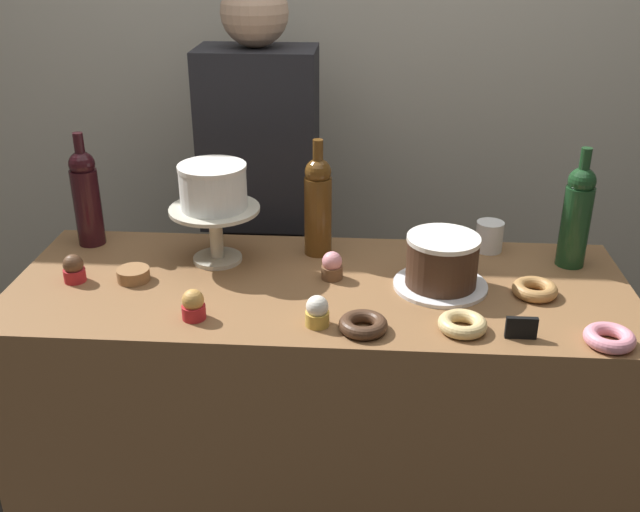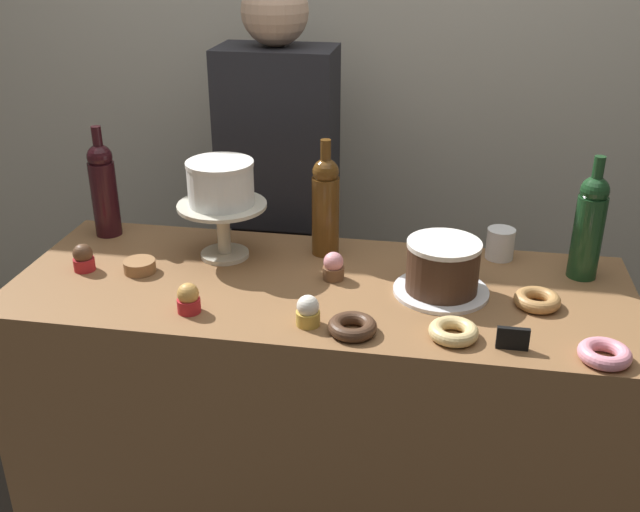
{
  "view_description": "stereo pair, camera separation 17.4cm",
  "coord_description": "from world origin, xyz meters",
  "px_view_note": "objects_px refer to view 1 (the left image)",
  "views": [
    {
      "loc": [
        0.12,
        -1.67,
        1.75
      ],
      "look_at": [
        0.0,
        0.0,
        0.98
      ],
      "focal_mm": 41.13,
      "sensor_mm": 36.0,
      "label": 1
    },
    {
      "loc": [
        0.29,
        -1.64,
        1.75
      ],
      "look_at": [
        0.0,
        0.0,
        0.98
      ],
      "focal_mm": 41.13,
      "sensor_mm": 36.0,
      "label": 2
    }
  ],
  "objects_px": {
    "cupcake_vanilla": "(317,312)",
    "cupcake_strawberry": "(332,266)",
    "cupcake_caramel": "(193,305)",
    "cookie_stack": "(133,275)",
    "donut_pink": "(609,338)",
    "chocolate_round_cake": "(442,260)",
    "wine_bottle_dark_red": "(86,196)",
    "white_layer_cake": "(213,186)",
    "donut_maple": "(535,289)",
    "donut_glazed": "(462,324)",
    "price_sign_chalkboard": "(521,328)",
    "coffee_cup_ceramic": "(489,236)",
    "donut_chocolate": "(363,325)",
    "cupcake_chocolate": "(74,269)",
    "cake_stand_pedestal": "(216,225)",
    "wine_bottle_amber": "(318,204)",
    "wine_bottle_green": "(577,215)",
    "barista_figure": "(262,223)"
  },
  "relations": [
    {
      "from": "cookie_stack",
      "to": "price_sign_chalkboard",
      "type": "distance_m",
      "value": 0.97
    },
    {
      "from": "donut_maple",
      "to": "cupcake_caramel",
      "type": "bearing_deg",
      "value": -168.05
    },
    {
      "from": "wine_bottle_dark_red",
      "to": "price_sign_chalkboard",
      "type": "height_order",
      "value": "wine_bottle_dark_red"
    },
    {
      "from": "white_layer_cake",
      "to": "wine_bottle_green",
      "type": "bearing_deg",
      "value": 2.6
    },
    {
      "from": "chocolate_round_cake",
      "to": "cookie_stack",
      "type": "height_order",
      "value": "chocolate_round_cake"
    },
    {
      "from": "cupcake_chocolate",
      "to": "cupcake_caramel",
      "type": "distance_m",
      "value": 0.39
    },
    {
      "from": "cupcake_chocolate",
      "to": "price_sign_chalkboard",
      "type": "height_order",
      "value": "cupcake_chocolate"
    },
    {
      "from": "donut_glazed",
      "to": "wine_bottle_amber",
      "type": "bearing_deg",
      "value": 131.79
    },
    {
      "from": "wine_bottle_amber",
      "to": "cupcake_chocolate",
      "type": "distance_m",
      "value": 0.66
    },
    {
      "from": "cake_stand_pedestal",
      "to": "coffee_cup_ceramic",
      "type": "bearing_deg",
      "value": 9.18
    },
    {
      "from": "wine_bottle_dark_red",
      "to": "cupcake_vanilla",
      "type": "bearing_deg",
      "value": -31.67
    },
    {
      "from": "wine_bottle_green",
      "to": "donut_maple",
      "type": "distance_m",
      "value": 0.26
    },
    {
      "from": "cupcake_caramel",
      "to": "cupcake_strawberry",
      "type": "bearing_deg",
      "value": 36.81
    },
    {
      "from": "cake_stand_pedestal",
      "to": "price_sign_chalkboard",
      "type": "xyz_separation_m",
      "value": [
        0.75,
        -0.35,
        -0.08
      ]
    },
    {
      "from": "wine_bottle_green",
      "to": "price_sign_chalkboard",
      "type": "xyz_separation_m",
      "value": [
        -0.2,
        -0.4,
        -0.12
      ]
    },
    {
      "from": "cupcake_caramel",
      "to": "donut_chocolate",
      "type": "xyz_separation_m",
      "value": [
        0.4,
        -0.03,
        -0.02
      ]
    },
    {
      "from": "coffee_cup_ceramic",
      "to": "donut_glazed",
      "type": "bearing_deg",
      "value": -104.87
    },
    {
      "from": "cupcake_strawberry",
      "to": "donut_maple",
      "type": "height_order",
      "value": "cupcake_strawberry"
    },
    {
      "from": "cupcake_vanilla",
      "to": "cupcake_strawberry",
      "type": "xyz_separation_m",
      "value": [
        0.02,
        0.24,
        0.0
      ]
    },
    {
      "from": "wine_bottle_green",
      "to": "donut_glazed",
      "type": "height_order",
      "value": "wine_bottle_green"
    },
    {
      "from": "cake_stand_pedestal",
      "to": "white_layer_cake",
      "type": "xyz_separation_m",
      "value": [
        0.0,
        -0.0,
        0.11
      ]
    },
    {
      "from": "donut_glazed",
      "to": "wine_bottle_dark_red",
      "type": "bearing_deg",
      "value": 157.39
    },
    {
      "from": "wine_bottle_green",
      "to": "wine_bottle_amber",
      "type": "bearing_deg",
      "value": 177.71
    },
    {
      "from": "donut_maple",
      "to": "price_sign_chalkboard",
      "type": "bearing_deg",
      "value": -108.74
    },
    {
      "from": "donut_maple",
      "to": "price_sign_chalkboard",
      "type": "distance_m",
      "value": 0.22
    },
    {
      "from": "wine_bottle_green",
      "to": "cupcake_chocolate",
      "type": "xyz_separation_m",
      "value": [
        -1.3,
        -0.19,
        -0.11
      ]
    },
    {
      "from": "cupcake_vanilla",
      "to": "barista_figure",
      "type": "height_order",
      "value": "barista_figure"
    },
    {
      "from": "price_sign_chalkboard",
      "to": "cupcake_strawberry",
      "type": "bearing_deg",
      "value": 148.42
    },
    {
      "from": "cake_stand_pedestal",
      "to": "cupcake_chocolate",
      "type": "distance_m",
      "value": 0.38
    },
    {
      "from": "donut_chocolate",
      "to": "price_sign_chalkboard",
      "type": "distance_m",
      "value": 0.35
    },
    {
      "from": "wine_bottle_dark_red",
      "to": "cupcake_caramel",
      "type": "bearing_deg",
      "value": -46.37
    },
    {
      "from": "white_layer_cake",
      "to": "chocolate_round_cake",
      "type": "xyz_separation_m",
      "value": [
        0.6,
        -0.12,
        -0.14
      ]
    },
    {
      "from": "donut_chocolate",
      "to": "donut_glazed",
      "type": "height_order",
      "value": "same"
    },
    {
      "from": "donut_maple",
      "to": "donut_pink",
      "type": "bearing_deg",
      "value": -61.86
    },
    {
      "from": "white_layer_cake",
      "to": "donut_maple",
      "type": "height_order",
      "value": "white_layer_cake"
    },
    {
      "from": "wine_bottle_dark_red",
      "to": "coffee_cup_ceramic",
      "type": "xyz_separation_m",
      "value": [
        1.13,
        0.03,
        -0.1
      ]
    },
    {
      "from": "white_layer_cake",
      "to": "coffee_cup_ceramic",
      "type": "relative_size",
      "value": 2.11
    },
    {
      "from": "cupcake_chocolate",
      "to": "wine_bottle_dark_red",
      "type": "bearing_deg",
      "value": 99.61
    },
    {
      "from": "donut_maple",
      "to": "coffee_cup_ceramic",
      "type": "height_order",
      "value": "coffee_cup_ceramic"
    },
    {
      "from": "wine_bottle_green",
      "to": "cupcake_caramel",
      "type": "distance_m",
      "value": 1.02
    },
    {
      "from": "cupcake_caramel",
      "to": "donut_pink",
      "type": "bearing_deg",
      "value": -2.97
    },
    {
      "from": "cupcake_vanilla",
      "to": "cookie_stack",
      "type": "height_order",
      "value": "cupcake_vanilla"
    },
    {
      "from": "wine_bottle_dark_red",
      "to": "cookie_stack",
      "type": "xyz_separation_m",
      "value": [
        0.19,
        -0.23,
        -0.13
      ]
    },
    {
      "from": "white_layer_cake",
      "to": "barista_figure",
      "type": "distance_m",
      "value": 0.49
    },
    {
      "from": "cupcake_vanilla",
      "to": "cupcake_strawberry",
      "type": "distance_m",
      "value": 0.24
    },
    {
      "from": "donut_pink",
      "to": "price_sign_chalkboard",
      "type": "bearing_deg",
      "value": 176.14
    },
    {
      "from": "cookie_stack",
      "to": "donut_pink",
      "type": "bearing_deg",
      "value": -11.55
    },
    {
      "from": "cupcake_chocolate",
      "to": "donut_chocolate",
      "type": "distance_m",
      "value": 0.77
    },
    {
      "from": "donut_glazed",
      "to": "price_sign_chalkboard",
      "type": "relative_size",
      "value": 1.6
    },
    {
      "from": "cupcake_caramel",
      "to": "cookie_stack",
      "type": "relative_size",
      "value": 0.88
    }
  ]
}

